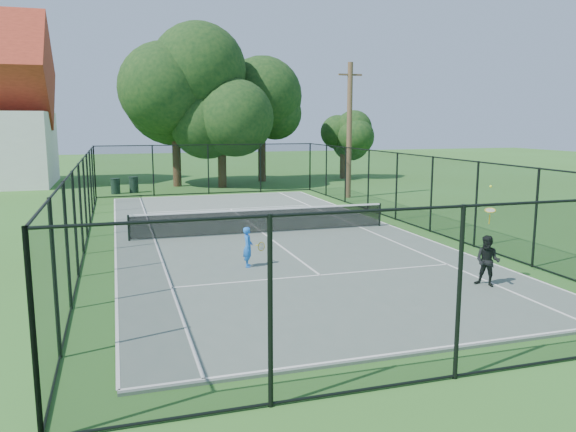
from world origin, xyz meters
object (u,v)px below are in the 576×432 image
object	(u,v)px
player_blue	(248,247)
player_black	(488,261)
utility_pole	(349,130)
trash_bin_left	(115,186)
trash_bin_right	(134,185)
tennis_net	(263,220)

from	to	relation	value
player_blue	player_black	xyz separation A→B (m)	(5.53, -3.80, 0.08)
utility_pole	player_black	world-z (taller)	utility_pole
trash_bin_left	trash_bin_right	size ratio (longest dim) A/B	0.96
utility_pole	player_black	xyz separation A→B (m)	(-3.62, -17.65, -3.13)
trash_bin_right	player_black	xyz separation A→B (m)	(8.14, -23.67, 0.24)
trash_bin_right	utility_pole	xyz separation A→B (m)	(11.76, -6.02, 3.37)
utility_pole	player_blue	xyz separation A→B (m)	(-9.15, -13.86, -3.21)
tennis_net	trash_bin_left	world-z (taller)	tennis_net
trash_bin_left	player_black	world-z (taller)	player_black
tennis_net	utility_pole	world-z (taller)	utility_pole
trash_bin_right	utility_pole	world-z (taller)	utility_pole
trash_bin_right	player_black	bearing A→B (deg)	-71.01
tennis_net	trash_bin_left	xyz separation A→B (m)	(-5.41, 14.70, -0.10)
trash_bin_left	utility_pole	xyz separation A→B (m)	(12.85, -5.70, 3.39)
trash_bin_right	trash_bin_left	bearing A→B (deg)	-163.87
tennis_net	trash_bin_right	bearing A→B (deg)	106.05
tennis_net	trash_bin_right	size ratio (longest dim) A/B	10.23
tennis_net	player_black	distance (m)	9.46
tennis_net	trash_bin_left	size ratio (longest dim) A/B	10.67
trash_bin_left	tennis_net	bearing A→B (deg)	-69.81
trash_bin_right	player_black	distance (m)	25.03
utility_pole	player_black	bearing A→B (deg)	-101.59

